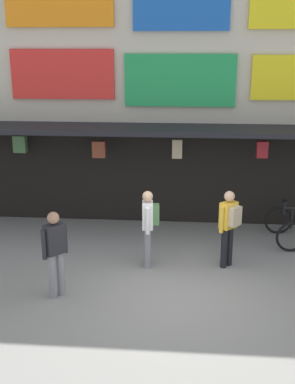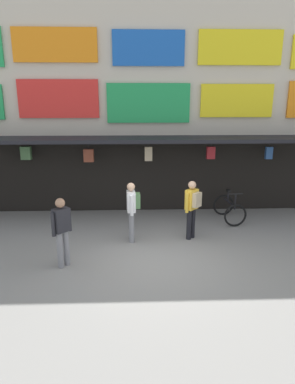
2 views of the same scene
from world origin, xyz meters
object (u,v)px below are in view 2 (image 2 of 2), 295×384
pedestrian_in_purple (192,206)px  pedestrian_in_green (132,208)px  pedestrian_in_blue (62,229)px  bicycle_parked (229,209)px

pedestrian_in_purple → pedestrian_in_green: 1.68m
pedestrian_in_blue → bicycle_parked: bearing=32.1°
bicycle_parked → pedestrian_in_green: bearing=-153.6°
bicycle_parked → pedestrian_in_blue: size_ratio=0.72×
bicycle_parked → pedestrian_in_blue: 5.64m
bicycle_parked → pedestrian_in_green: 3.56m
pedestrian_in_blue → pedestrian_in_green: 2.15m
pedestrian_in_green → pedestrian_in_blue: bearing=-138.5°
bicycle_parked → pedestrian_in_purple: pedestrian_in_purple is taller
pedestrian_in_blue → pedestrian_in_green: bearing=41.5°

